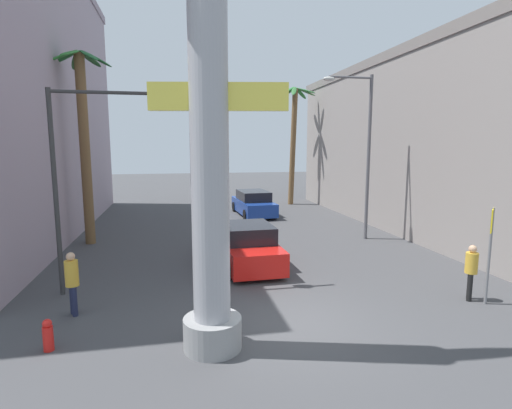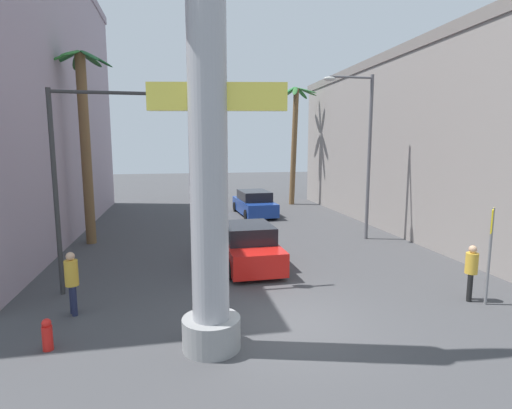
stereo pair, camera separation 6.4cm
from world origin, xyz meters
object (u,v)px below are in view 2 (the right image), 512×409
at_px(palm_tree_far_right, 294,133).
at_px(pedestrian_curb_left, 72,279).
at_px(car_lead, 247,245).
at_px(palm_tree_mid_left, 85,133).
at_px(pedestrian_by_sign, 471,269).
at_px(neon_sign_pole, 208,126).
at_px(street_lamp, 363,143).
at_px(fire_hydrant, 47,335).
at_px(car_far, 254,204).
at_px(traffic_light_mast, 111,152).
at_px(crossing_sign, 490,242).

relative_size(palm_tree_far_right, pedestrian_curb_left, 5.15).
xyz_separation_m(car_lead, palm_tree_mid_left, (-6.44, 4.47, 4.29)).
bearing_deg(pedestrian_by_sign, palm_tree_far_right, 88.52).
bearing_deg(neon_sign_pole, pedestrian_curb_left, 144.09).
xyz_separation_m(neon_sign_pole, pedestrian_by_sign, (7.54, 1.29, -3.87)).
bearing_deg(street_lamp, fire_hydrant, -143.50).
bearing_deg(car_far, palm_tree_far_right, 46.31).
distance_m(neon_sign_pole, street_lamp, 11.94).
relative_size(neon_sign_pole, palm_tree_mid_left, 1.25).
xyz_separation_m(pedestrian_by_sign, fire_hydrant, (-11.06, -0.69, -0.59)).
distance_m(pedestrian_curb_left, pedestrian_by_sign, 11.02).
distance_m(car_lead, fire_hydrant, 7.76).
bearing_deg(neon_sign_pole, traffic_light_mast, 121.67).
height_order(car_far, pedestrian_curb_left, pedestrian_curb_left).
xyz_separation_m(neon_sign_pole, crossing_sign, (7.78, 0.94, -3.02)).
relative_size(traffic_light_mast, fire_hydrant, 8.38).
xyz_separation_m(car_far, pedestrian_curb_left, (-7.63, -14.14, 0.25)).
bearing_deg(street_lamp, traffic_light_mast, -154.78).
xyz_separation_m(car_far, palm_tree_mid_left, (-8.77, -5.97, 4.26)).
height_order(neon_sign_pole, palm_tree_far_right, neon_sign_pole).
relative_size(crossing_sign, traffic_light_mast, 0.46).
distance_m(traffic_light_mast, palm_tree_mid_left, 6.88).
height_order(crossing_sign, car_far, crossing_sign).
distance_m(palm_tree_far_right, pedestrian_curb_left, 21.91).
relative_size(crossing_sign, fire_hydrant, 3.83).
bearing_deg(pedestrian_curb_left, car_far, 61.66).
distance_m(palm_tree_mid_left, fire_hydrant, 11.11).
bearing_deg(car_far, car_lead, -102.61).
distance_m(palm_tree_mid_left, pedestrian_by_sign, 15.83).
bearing_deg(palm_tree_mid_left, crossing_sign, -38.17).
bearing_deg(crossing_sign, fire_hydrant, -178.29).
bearing_deg(palm_tree_far_right, pedestrian_curb_left, -122.27).
xyz_separation_m(crossing_sign, fire_hydrant, (-11.30, -0.34, -1.44)).
distance_m(neon_sign_pole, pedestrian_curb_left, 5.71).
xyz_separation_m(crossing_sign, car_far, (-3.58, 15.68, -1.06)).
distance_m(street_lamp, car_far, 9.26).
xyz_separation_m(traffic_light_mast, car_lead, (4.41, 2.06, -3.55)).
bearing_deg(traffic_light_mast, fire_hydrant, -105.57).
bearing_deg(car_far, crossing_sign, -77.15).
relative_size(street_lamp, fire_hydrant, 10.57).
relative_size(street_lamp, traffic_light_mast, 1.26).
height_order(street_lamp, palm_tree_far_right, palm_tree_far_right).
bearing_deg(crossing_sign, pedestrian_by_sign, 124.56).
height_order(street_lamp, crossing_sign, street_lamp).
bearing_deg(palm_tree_mid_left, neon_sign_pole, -66.77).
distance_m(neon_sign_pole, fire_hydrant, 5.72).
xyz_separation_m(palm_tree_mid_left, palm_tree_far_right, (12.61, 9.98, 0.37)).
relative_size(palm_tree_mid_left, palm_tree_far_right, 0.97).
bearing_deg(car_lead, palm_tree_mid_left, 145.23).
height_order(crossing_sign, fire_hydrant, crossing_sign).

